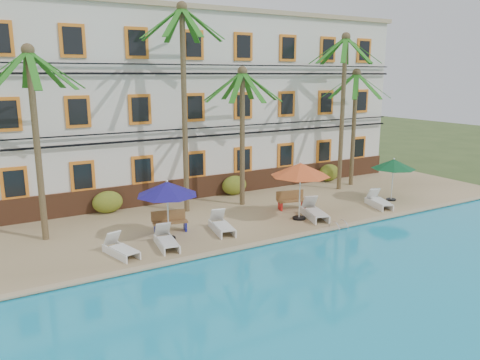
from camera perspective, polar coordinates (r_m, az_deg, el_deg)
ground at (r=21.13m, az=6.48°, el=-6.55°), size 100.00×100.00×0.00m
pool_deck at (r=25.08m, az=-0.32°, el=-3.06°), size 30.00×12.00×0.25m
swimming_pool at (r=16.45m, az=21.51°, el=-12.80°), size 26.00×12.00×0.20m
pool_coping at (r=20.36m, az=8.02°, el=-6.51°), size 30.00×0.35×0.06m
hotel_building at (r=28.61m, az=-5.37°, el=9.51°), size 25.40×6.44×10.22m
palm_a at (r=20.21m, az=-23.78°, el=6.95°), size 4.06×4.06×7.87m
palm_b at (r=22.74m, az=-6.87°, el=11.48°), size 4.06×4.06×9.98m
palm_c at (r=23.92m, az=0.28°, el=7.70°), size 4.06×4.06×7.12m
palm_d at (r=27.90m, az=12.48°, el=10.37°), size 4.06×4.06×9.02m
palm_e at (r=29.32m, az=13.80°, el=8.19°), size 4.06×4.06×7.06m
shrub_left at (r=24.01m, az=-15.84°, el=-2.60°), size 1.50×0.90×1.10m
shrub_mid at (r=26.60m, az=-0.71°, el=-0.64°), size 1.50×0.90×1.10m
shrub_right at (r=30.56m, az=10.78°, el=0.89°), size 1.50×0.90×1.10m
umbrella_blue at (r=19.23m, az=-8.88°, el=-1.07°), size 2.53×2.53×2.53m
umbrella_red at (r=21.86m, az=7.37°, el=1.24°), size 2.79×2.79×2.79m
umbrella_green at (r=26.43m, az=18.22°, el=1.84°), size 2.34×2.34×2.34m
lounger_a at (r=18.44m, az=-14.38°, el=-8.07°), size 1.05×1.88×0.84m
lounger_b at (r=18.92m, az=-8.98°, el=-7.25°), size 0.90×1.92×0.87m
lounger_c at (r=20.47m, az=-2.26°, el=-5.50°), size 1.03×2.03×0.92m
lounger_d at (r=22.64m, az=9.05°, el=-3.81°), size 1.32×2.18×0.97m
lounger_e at (r=25.26m, az=16.52°, el=-2.53°), size 1.12×1.93×0.86m
lounger_f at (r=25.67m, az=16.49°, el=-2.33°), size 1.20×1.81×0.81m
bench_left at (r=20.66m, az=-8.53°, el=-4.96°), size 1.57×0.79×0.93m
bench_right at (r=23.99m, az=6.30°, el=-2.40°), size 1.57×0.78×0.93m
pool_ladder at (r=21.39m, az=11.92°, el=-5.81°), size 0.54×0.74×0.74m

